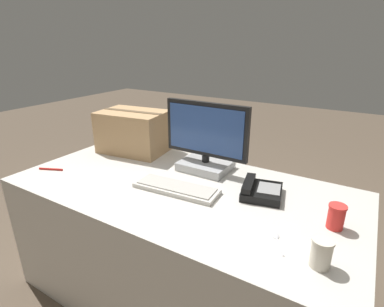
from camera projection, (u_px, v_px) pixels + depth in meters
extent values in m
plane|color=brown|center=(182.00, 291.00, 1.83)|extent=(12.00, 12.00, 0.00)
cube|color=beige|center=(181.00, 242.00, 1.71)|extent=(1.80, 0.90, 0.72)
cube|color=#B7B7B7|center=(206.00, 165.00, 1.78)|extent=(0.29, 0.23, 0.05)
cylinder|color=black|center=(206.00, 158.00, 1.76)|extent=(0.04, 0.04, 0.04)
cube|color=black|center=(206.00, 129.00, 1.70)|extent=(0.51, 0.03, 0.31)
cube|color=#2D4C8C|center=(205.00, 130.00, 1.69)|extent=(0.47, 0.01, 0.26)
cube|color=beige|center=(176.00, 188.00, 1.53)|extent=(0.45, 0.18, 0.02)
cube|color=#B7B2A8|center=(176.00, 186.00, 1.52)|extent=(0.42, 0.15, 0.01)
cube|color=black|center=(262.00, 192.00, 1.47)|extent=(0.23, 0.24, 0.04)
cube|color=black|center=(249.00, 183.00, 1.48)|extent=(0.09, 0.20, 0.03)
cube|color=gray|center=(269.00, 189.00, 1.46)|extent=(0.13, 0.14, 0.01)
cylinder|color=beige|center=(321.00, 254.00, 1.00)|extent=(0.07, 0.07, 0.10)
cylinder|color=beige|center=(323.00, 241.00, 0.98)|extent=(0.07, 0.07, 0.01)
cylinder|color=red|center=(336.00, 218.00, 1.21)|extent=(0.07, 0.07, 0.10)
cylinder|color=red|center=(338.00, 206.00, 1.19)|extent=(0.07, 0.07, 0.01)
cube|color=silver|center=(280.00, 246.00, 1.11)|extent=(0.06, 0.09, 0.00)
ellipsoid|color=silver|center=(276.00, 236.00, 1.17)|extent=(0.04, 0.05, 0.00)
cube|color=tan|center=(134.00, 131.00, 2.04)|extent=(0.47, 0.35, 0.28)
cube|color=brown|center=(132.00, 111.00, 1.99)|extent=(0.43, 0.10, 0.00)
cylinder|color=red|center=(51.00, 169.00, 1.77)|extent=(0.14, 0.07, 0.01)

